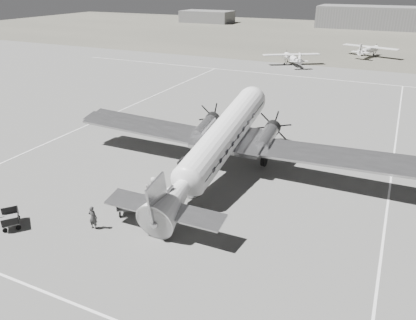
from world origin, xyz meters
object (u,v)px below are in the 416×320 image
at_px(passenger, 154,188).
at_px(light_plane_left, 292,59).
at_px(baggage_cart_near, 131,206).
at_px(ground_crew, 93,217).
at_px(hangar_main, 387,18).
at_px(shed_secondary, 207,17).
at_px(baggage_cart_far, 11,219).
at_px(light_plane_right, 369,51).
at_px(ramp_agent, 149,194).
at_px(dc3_airliner, 219,144).

bearing_deg(passenger, light_plane_left, -2.81).
height_order(baggage_cart_near, ground_crew, ground_crew).
bearing_deg(hangar_main, shed_secondary, -175.24).
xyz_separation_m(baggage_cart_near, baggage_cart_far, (-5.95, -4.51, -0.07)).
xyz_separation_m(light_plane_right, passenger, (-8.00, -67.42, -0.31)).
relative_size(hangar_main, light_plane_right, 3.78).
bearing_deg(light_plane_left, passenger, -118.16).
distance_m(hangar_main, ground_crew, 128.82).
relative_size(hangar_main, ground_crew, 26.77).
bearing_deg(baggage_cart_near, ground_crew, -144.12).
bearing_deg(ground_crew, hangar_main, -101.78).
bearing_deg(ramp_agent, hangar_main, -13.63).
relative_size(shed_secondary, baggage_cart_near, 9.38).
bearing_deg(light_plane_right, baggage_cart_far, -83.44).
xyz_separation_m(light_plane_right, baggage_cart_near, (-8.35, -69.69, -0.61)).
bearing_deg(light_plane_right, passenger, -79.30).
height_order(hangar_main, ramp_agent, hangar_main).
distance_m(baggage_cart_far, ground_crew, 5.29).
bearing_deg(ground_crew, baggage_cart_far, 14.49).
height_order(dc3_airliner, light_plane_right, dc3_airliner).
relative_size(light_plane_right, passenger, 6.60).
height_order(baggage_cart_far, ground_crew, ground_crew).
relative_size(hangar_main, light_plane_left, 4.00).
bearing_deg(shed_secondary, passenger, -66.34).
xyz_separation_m(shed_secondary, light_plane_left, (48.26, -66.12, -0.91)).
bearing_deg(dc3_airliner, light_plane_right, 84.59).
xyz_separation_m(shed_secondary, baggage_cart_near, (51.64, -120.92, -1.46)).
bearing_deg(shed_secondary, ramp_agent, -66.45).
bearing_deg(ramp_agent, passenger, -9.58).
bearing_deg(hangar_main, light_plane_right, -90.01).
bearing_deg(ground_crew, baggage_cart_near, -120.30).
bearing_deg(shed_secondary, ground_crew, -67.72).
bearing_deg(baggage_cart_near, light_plane_right, 51.76).
distance_m(light_plane_right, ground_crew, 72.82).
distance_m(light_plane_left, baggage_cart_near, 54.91).
height_order(dc3_airliner, passenger, dc3_airliner).
xyz_separation_m(baggage_cart_far, ground_crew, (4.89, 1.98, 0.31)).
bearing_deg(light_plane_left, ramp_agent, -118.21).
height_order(light_plane_right, baggage_cart_near, light_plane_right).
xyz_separation_m(hangar_main, ramp_agent, (-8.00, -124.31, -2.56)).
height_order(light_plane_left, passenger, light_plane_left).
relative_size(light_plane_right, baggage_cart_near, 5.79).
distance_m(shed_secondary, passenger, 129.55).
distance_m(hangar_main, baggage_cart_far, 131.24).
height_order(light_plane_left, baggage_cart_near, light_plane_left).
height_order(light_plane_left, light_plane_right, light_plane_right).
xyz_separation_m(ground_crew, ramp_agent, (1.41, 4.14, -0.05)).
height_order(hangar_main, shed_secondary, hangar_main).
relative_size(shed_secondary, passenger, 10.70).
bearing_deg(hangar_main, ground_crew, -94.19).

